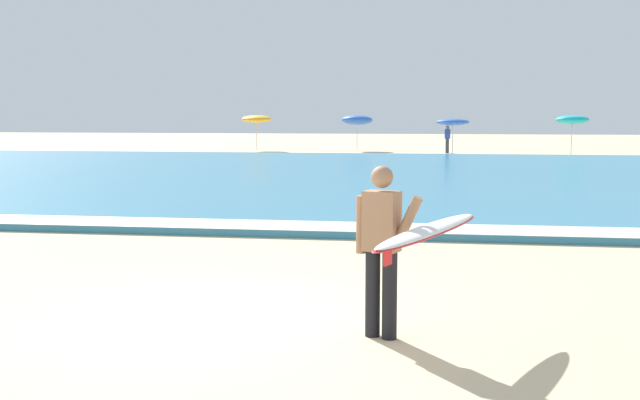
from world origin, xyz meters
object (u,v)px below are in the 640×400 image
beach_umbrella_3 (572,120)px  beach_umbrella_0 (257,119)px  beach_umbrella_2 (453,122)px  surfer_with_board (403,238)px  beach_umbrella_1 (357,120)px  beachgoer_near_row_left (447,138)px

beach_umbrella_3 → beach_umbrella_0: bearing=173.1°
beach_umbrella_0 → beach_umbrella_3: beach_umbrella_3 is taller
beach_umbrella_0 → beach_umbrella_2: beach_umbrella_0 is taller
beach_umbrella_2 → beach_umbrella_3: beach_umbrella_3 is taller
surfer_with_board → beach_umbrella_2: bearing=88.3°
beach_umbrella_1 → surfer_with_board: bearing=-83.4°
beach_umbrella_2 → beach_umbrella_1: bearing=155.9°
beachgoer_near_row_left → beach_umbrella_2: bearing=-54.9°
surfer_with_board → beach_umbrella_1: (-4.60, 39.74, 0.84)m
surfer_with_board → beach_umbrella_2: beach_umbrella_2 is taller
beach_umbrella_0 → beach_umbrella_3: (18.35, -2.22, -0.02)m
beach_umbrella_2 → beach_umbrella_0: bearing=170.2°
beach_umbrella_2 → beach_umbrella_3: bearing=-1.6°
surfer_with_board → beach_umbrella_1: 40.01m
surfer_with_board → beach_umbrella_3: (7.59, 37.01, 0.89)m
beach_umbrella_0 → beachgoer_near_row_left: beach_umbrella_0 is taller
beach_umbrella_3 → beachgoer_near_row_left: 6.87m
beach_umbrella_0 → beachgoer_near_row_left: (11.59, -1.64, -1.09)m
beach_umbrella_1 → beachgoer_near_row_left: size_ratio=1.41×
beach_umbrella_0 → beach_umbrella_1: bearing=4.7°
beach_umbrella_1 → beach_umbrella_2: (5.71, -2.55, -0.09)m
surfer_with_board → beach_umbrella_1: bearing=96.6°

